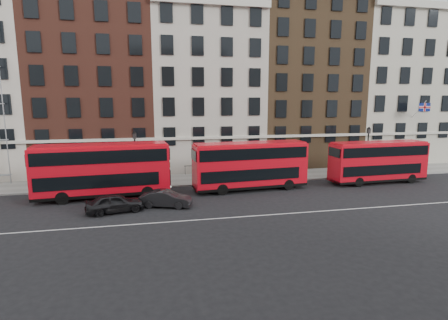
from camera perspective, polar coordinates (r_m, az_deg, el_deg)
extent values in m
plane|color=black|center=(27.62, 3.02, -7.85)|extent=(120.00, 120.00, 0.00)
cube|color=gray|center=(37.50, -1.13, -2.99)|extent=(80.00, 5.00, 0.15)
cube|color=gray|center=(35.11, -0.36, -3.87)|extent=(80.00, 0.30, 0.16)
cube|color=white|center=(25.79, 4.18, -9.14)|extent=(70.00, 0.12, 0.01)
cube|color=brown|center=(43.91, -20.24, 12.63)|extent=(12.80, 10.00, 22.00)
cube|color=#AAA496|center=(43.98, -3.05, 11.24)|extent=(12.80, 10.00, 19.00)
cube|color=beige|center=(40.12, -1.90, 24.56)|extent=(12.80, 0.50, 0.80)
cube|color=brown|center=(47.72, 12.66, 12.11)|extent=(12.80, 10.00, 21.00)
cube|color=#B7B29F|center=(54.24, 25.25, 10.59)|extent=(12.80, 10.00, 20.00)
cube|color=beige|center=(51.36, 29.85, 21.18)|extent=(12.80, 0.50, 0.80)
cube|color=red|center=(31.65, -19.17, -1.52)|extent=(11.25, 3.42, 4.17)
cube|color=black|center=(32.07, -18.97, -4.96)|extent=(11.25, 3.46, 0.25)
cube|color=black|center=(31.81, -19.66, -2.81)|extent=(9.99, 3.42, 1.11)
cube|color=black|center=(31.43, -19.30, 0.79)|extent=(10.83, 3.48, 1.06)
cube|color=red|center=(31.32, -19.38, 2.32)|extent=(10.92, 3.19, 0.19)
cube|color=black|center=(31.97, -9.04, -2.48)|extent=(0.25, 2.32, 1.37)
cube|color=black|center=(31.75, -9.09, -0.49)|extent=(0.23, 2.01, 0.44)
cylinder|color=black|center=(30.91, -12.40, -5.13)|extent=(1.07, 0.37, 1.06)
cylinder|color=black|center=(33.20, -12.67, -4.11)|extent=(1.07, 0.37, 1.06)
cylinder|color=black|center=(31.27, -24.90, -5.65)|extent=(1.07, 0.37, 1.06)
cylinder|color=black|center=(33.54, -24.30, -4.61)|extent=(1.07, 0.37, 1.06)
cube|color=red|center=(32.68, 4.30, -0.84)|extent=(10.77, 3.30, 3.99)
cube|color=black|center=(33.08, 4.26, -4.04)|extent=(10.78, 3.34, 0.24)
cube|color=black|center=(32.71, 3.79, -2.05)|extent=(9.57, 3.29, 1.06)
cube|color=black|center=(32.48, 4.33, 1.30)|extent=(10.38, 3.35, 1.01)
cube|color=red|center=(32.37, 4.35, 2.72)|extent=(10.46, 3.08, 0.18)
cube|color=black|center=(35.03, 12.51, -1.64)|extent=(0.24, 2.22, 1.31)
cube|color=black|center=(34.84, 12.58, 0.11)|extent=(0.22, 1.92, 0.42)
cylinder|color=black|center=(33.41, 10.49, -3.99)|extent=(1.03, 0.36, 1.01)
cylinder|color=black|center=(35.39, 8.85, -3.16)|extent=(1.03, 0.36, 1.01)
cylinder|color=black|center=(31.10, -0.27, -4.85)|extent=(1.03, 0.36, 1.01)
cylinder|color=black|center=(33.22, -1.35, -3.90)|extent=(1.03, 0.36, 1.01)
cube|color=red|center=(38.67, 23.85, -0.21)|extent=(10.09, 2.77, 3.76)
cube|color=black|center=(38.99, 23.67, -2.77)|extent=(10.09, 2.81, 0.23)
cube|color=black|center=(38.60, 23.45, -1.17)|extent=(8.95, 2.80, 1.00)
cube|color=black|center=(38.50, 23.97, 1.50)|extent=(9.71, 2.83, 0.95)
cube|color=red|center=(38.41, 24.05, 2.62)|extent=(9.79, 2.57, 0.17)
cube|color=black|center=(42.06, 29.20, -0.90)|extent=(0.16, 2.10, 1.24)
cube|color=black|center=(41.91, 29.32, 0.47)|extent=(0.15, 1.81, 0.40)
cylinder|color=black|center=(40.26, 28.25, -2.70)|extent=(0.96, 0.30, 0.95)
cylinder|color=black|center=(41.82, 26.30, -2.12)|extent=(0.96, 0.30, 0.95)
cylinder|color=black|center=(36.46, 21.14, -3.38)|extent=(0.96, 0.30, 0.95)
cylinder|color=black|center=(38.17, 19.30, -2.70)|extent=(0.96, 0.30, 0.95)
imported|color=black|center=(27.67, -17.39, -6.69)|extent=(4.52, 2.55, 1.45)
imported|color=black|center=(28.10, -9.46, -6.25)|extent=(4.26, 2.53, 1.32)
cylinder|color=black|center=(34.62, -14.23, -0.35)|extent=(0.14, 0.14, 4.60)
cylinder|color=black|center=(35.02, -14.09, -3.58)|extent=(0.32, 0.32, 0.60)
cube|color=#262626|center=(34.28, -14.40, 3.85)|extent=(0.32, 0.32, 0.55)
cone|color=black|center=(34.25, -14.43, 4.43)|extent=(0.44, 0.44, 0.25)
cylinder|color=black|center=(42.03, 22.33, 0.95)|extent=(0.14, 0.14, 4.60)
cylinder|color=black|center=(42.35, 22.16, -1.72)|extent=(0.32, 0.32, 0.60)
cube|color=#262626|center=(41.75, 22.56, 4.41)|extent=(0.32, 0.32, 0.55)
cone|color=black|center=(41.72, 22.59, 4.89)|extent=(0.44, 0.44, 0.25)
cylinder|color=black|center=(45.54, 29.30, -0.22)|extent=(0.12, 0.12, 2.60)
cube|color=black|center=(45.21, 29.60, 1.75)|extent=(0.25, 0.30, 0.75)
sphere|color=red|center=(45.06, 29.76, 2.00)|extent=(0.14, 0.14, 0.14)
sphere|color=#0C9919|center=(45.11, 29.71, 1.44)|extent=(0.14, 0.14, 0.14)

